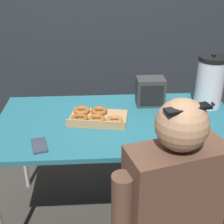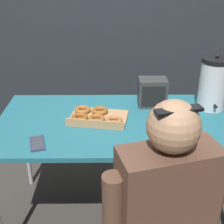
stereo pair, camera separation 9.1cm
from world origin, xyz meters
The scene contains 7 objects.
ground_plane centered at (0.00, 0.00, 0.00)m, with size 12.00×12.00×0.00m, color #3D3833.
back_wall centered at (0.00, 1.05, 1.23)m, with size 6.00×0.11×2.45m.
folding_table centered at (0.00, 0.00, 0.73)m, with size 1.50×0.80×0.78m.
donut_box centered at (-0.13, 0.02, 0.80)m, with size 0.39×0.30×0.05m.
coffee_urn centered at (0.63, 0.19, 0.95)m, with size 0.19×0.21×0.37m.
cell_phone centered at (-0.44, -0.27, 0.78)m, with size 0.11×0.16×0.01m.
space_heater centered at (0.24, 0.23, 0.87)m, with size 0.19×0.14×0.19m.
Camera 2 is at (-0.05, -1.71, 1.69)m, focal length 50.00 mm.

